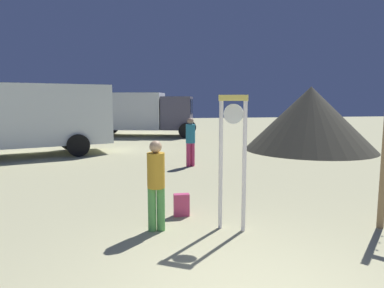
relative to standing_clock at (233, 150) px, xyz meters
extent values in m
cylinder|color=white|center=(-0.18, 0.09, -0.29)|extent=(0.07, 0.07, 2.24)
cylinder|color=white|center=(0.18, -0.10, -0.29)|extent=(0.07, 0.07, 2.24)
cube|color=#F6DE61|center=(0.00, 0.00, 0.88)|extent=(0.47, 0.31, 0.10)
cylinder|color=white|center=(0.01, 0.02, 0.61)|extent=(0.31, 0.20, 0.34)
cube|color=black|center=(0.02, 0.04, 0.61)|extent=(0.04, 0.03, 0.08)
cube|color=black|center=(0.02, 0.04, 0.61)|extent=(0.10, 0.06, 0.10)
cube|color=#96774D|center=(2.61, -0.40, -0.24)|extent=(0.14, 0.14, 2.33)
cylinder|color=#519F4A|center=(-1.37, 0.17, -1.02)|extent=(0.14, 0.14, 0.76)
cylinder|color=#519F4A|center=(-1.22, 0.16, -1.02)|extent=(0.14, 0.14, 0.76)
cylinder|color=gold|center=(-1.30, 0.17, -0.34)|extent=(0.30, 0.30, 0.60)
sphere|color=tan|center=(-1.30, 0.17, 0.07)|extent=(0.21, 0.21, 0.21)
cube|color=#C13C69|center=(-0.76, 0.84, -1.18)|extent=(0.30, 0.14, 0.44)
cube|color=#C54770|center=(-0.76, 0.93, -1.25)|extent=(0.21, 0.04, 0.19)
cylinder|color=#C83464|center=(0.20, 5.79, -1.00)|extent=(0.15, 0.15, 0.81)
cylinder|color=#C83464|center=(0.35, 5.84, -1.00)|extent=(0.15, 0.15, 0.81)
cylinder|color=teal|center=(0.27, 5.82, -0.28)|extent=(0.32, 0.32, 0.64)
sphere|color=#9C7A62|center=(0.27, 5.82, 0.15)|extent=(0.22, 0.22, 0.22)
cube|color=white|center=(-4.89, 9.45, 0.27)|extent=(4.89, 3.41, 2.44)
cylinder|color=black|center=(-4.50, 10.72, -0.95)|extent=(0.93, 0.52, 0.90)
cylinder|color=black|center=(-3.83, 8.66, -0.95)|extent=(0.93, 0.52, 0.90)
cube|color=silver|center=(-2.27, 16.79, 0.18)|extent=(5.60, 3.57, 2.27)
cube|color=#514D5F|center=(1.17, 15.91, 0.07)|extent=(2.31, 2.62, 2.04)
cube|color=black|center=(2.05, 15.68, 0.47)|extent=(0.50, 1.83, 0.90)
cylinder|color=black|center=(1.52, 14.58, -0.95)|extent=(0.93, 0.47, 0.90)
cylinder|color=black|center=(2.12, 16.90, -0.95)|extent=(0.93, 0.47, 0.90)
cylinder|color=black|center=(-3.62, 15.90, -0.95)|extent=(0.93, 0.47, 0.90)
cylinder|color=black|center=(-3.02, 18.22, -0.95)|extent=(0.93, 0.47, 0.90)
cone|color=#36342A|center=(6.25, 8.71, 0.03)|extent=(5.80, 5.80, 2.87)
camera|label=1|loc=(-1.69, -5.55, 0.84)|focal=31.96mm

